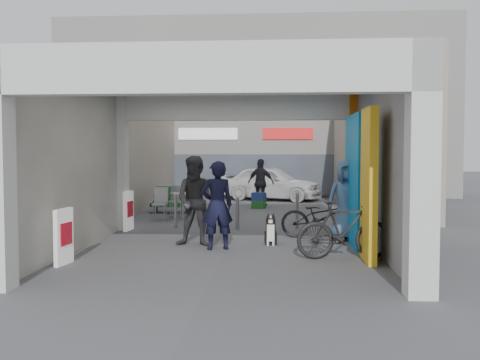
# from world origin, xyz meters

# --- Properties ---
(ground) EXTENTS (90.00, 90.00, 0.00)m
(ground) POSITION_xyz_m (0.00, 0.00, 0.00)
(ground) COLOR #545559
(ground) RESTS_ON ground
(arcade_canopy) EXTENTS (6.40, 6.45, 6.40)m
(arcade_canopy) POSITION_xyz_m (0.54, -0.82, 2.30)
(arcade_canopy) COLOR silver
(arcade_canopy) RESTS_ON ground
(far_building) EXTENTS (18.00, 4.08, 8.00)m
(far_building) POSITION_xyz_m (-0.00, 13.99, 3.99)
(far_building) COLOR white
(far_building) RESTS_ON ground
(plaza_bldg_left) EXTENTS (2.00, 9.00, 5.00)m
(plaza_bldg_left) POSITION_xyz_m (-4.50, 7.50, 2.50)
(plaza_bldg_left) COLOR #A29686
(plaza_bldg_left) RESTS_ON ground
(plaza_bldg_right) EXTENTS (2.00, 9.00, 5.00)m
(plaza_bldg_right) POSITION_xyz_m (4.50, 7.50, 2.50)
(plaza_bldg_right) COLOR #A29686
(plaza_bldg_right) RESTS_ON ground
(bollard_left) EXTENTS (0.09, 0.09, 0.91)m
(bollard_left) POSITION_xyz_m (-1.63, 2.43, 0.46)
(bollard_left) COLOR gray
(bollard_left) RESTS_ON ground
(bollard_center) EXTENTS (0.09, 0.09, 0.83)m
(bollard_center) POSITION_xyz_m (0.02, 2.29, 0.42)
(bollard_center) COLOR gray
(bollard_center) RESTS_ON ground
(bollard_right) EXTENTS (0.09, 0.09, 0.95)m
(bollard_right) POSITION_xyz_m (1.56, 2.51, 0.47)
(bollard_right) COLOR gray
(bollard_right) RESTS_ON ground
(advert_board_near) EXTENTS (0.16, 0.56, 1.00)m
(advert_board_near) POSITION_xyz_m (-2.75, -2.24, 0.51)
(advert_board_near) COLOR white
(advert_board_near) RESTS_ON ground
(advert_board_far) EXTENTS (0.14, 0.55, 1.00)m
(advert_board_far) POSITION_xyz_m (-2.75, 1.91, 0.51)
(advert_board_far) COLOR white
(advert_board_far) RESTS_ON ground
(cafe_set) EXTENTS (1.59, 1.28, 0.96)m
(cafe_set) POSITION_xyz_m (-1.86, 4.44, 0.34)
(cafe_set) COLOR #9F9FA4
(cafe_set) RESTS_ON ground
(produce_stand) EXTENTS (1.30, 0.71, 0.86)m
(produce_stand) POSITION_xyz_m (-2.45, 5.96, 0.34)
(produce_stand) COLOR black
(produce_stand) RESTS_ON ground
(crate_stack) EXTENTS (0.53, 0.46, 0.56)m
(crate_stack) POSITION_xyz_m (0.39, 7.51, 0.28)
(crate_stack) COLOR #195922
(crate_stack) RESTS_ON ground
(border_collie) EXTENTS (0.25, 0.50, 0.69)m
(border_collie) POSITION_xyz_m (0.90, 0.05, 0.27)
(border_collie) COLOR black
(border_collie) RESTS_ON ground
(man_with_dog) EXTENTS (0.76, 0.61, 1.82)m
(man_with_dog) POSITION_xyz_m (-0.19, -0.59, 0.91)
(man_with_dog) COLOR black
(man_with_dog) RESTS_ON ground
(man_back_turned) EXTENTS (0.99, 0.80, 1.92)m
(man_back_turned) POSITION_xyz_m (-0.68, -0.18, 0.96)
(man_back_turned) COLOR #39393B
(man_back_turned) RESTS_ON ground
(man_elderly) EXTENTS (0.99, 0.74, 1.83)m
(man_elderly) POSITION_xyz_m (2.60, 0.78, 0.91)
(man_elderly) COLOR #4F719A
(man_elderly) RESTS_ON ground
(man_crates) EXTENTS (1.11, 0.79, 1.75)m
(man_crates) POSITION_xyz_m (0.45, 8.22, 0.88)
(man_crates) COLOR black
(man_crates) RESTS_ON ground
(bicycle_front) EXTENTS (1.99, 0.95, 1.01)m
(bicycle_front) POSITION_xyz_m (2.08, 0.97, 0.50)
(bicycle_front) COLOR black
(bicycle_front) RESTS_ON ground
(bicycle_rear) EXTENTS (1.88, 0.79, 1.09)m
(bicycle_rear) POSITION_xyz_m (2.30, -1.38, 0.55)
(bicycle_rear) COLOR black
(bicycle_rear) RESTS_ON ground
(white_van) EXTENTS (4.52, 2.98, 1.43)m
(white_van) POSITION_xyz_m (0.79, 10.79, 0.71)
(white_van) COLOR white
(white_van) RESTS_ON ground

